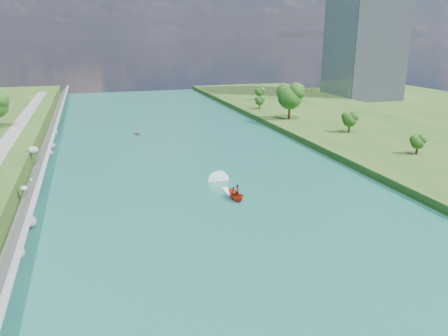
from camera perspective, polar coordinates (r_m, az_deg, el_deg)
name	(u,v)px	position (r m, az deg, el deg)	size (l,w,h in m)	color
ground	(233,220)	(57.60, 1.23, -6.77)	(260.00, 260.00, 0.00)	#2D5119
river_water	(197,175)	(75.60, -3.55, -0.87)	(55.00, 240.00, 0.10)	#185C50
berm_east	(432,149)	(98.94, 25.54, 2.20)	(44.00, 240.00, 1.50)	#2D5119
riprap_bank	(35,180)	(73.29, -23.51, -1.44)	(3.89, 236.00, 4.61)	slate
office_tower	(367,15)	(175.81, 18.17, 18.44)	(22.00, 22.00, 60.00)	gray
trees_east	(388,128)	(89.63, 20.60, 4.91)	(15.43, 136.50, 11.33)	#1F4412
motorboat	(232,191)	(65.59, 1.00, -3.06)	(3.60, 18.70, 2.11)	red
raft	(137,133)	(107.91, -11.28, 4.50)	(2.08, 2.75, 1.48)	gray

